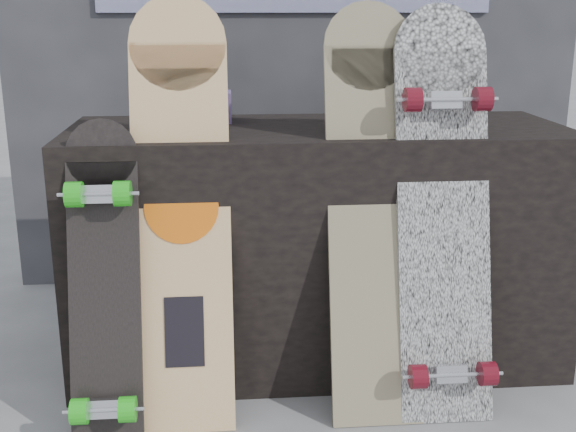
{
  "coord_description": "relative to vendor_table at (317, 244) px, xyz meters",
  "views": [
    {
      "loc": [
        -0.3,
        -1.79,
        1.16
      ],
      "look_at": [
        -0.12,
        0.2,
        0.59
      ],
      "focal_mm": 45.0,
      "sensor_mm": 36.0,
      "label": 1
    }
  ],
  "objects": [
    {
      "name": "skateboard_dark",
      "position": [
        -0.64,
        -0.4,
        0.05
      ],
      "size": [
        0.2,
        0.32,
        0.88
      ],
      "rotation": [
        -0.28,
        0.0,
        0.0
      ],
      "color": "black",
      "rests_on": "ground"
    },
    {
      "name": "longboard_celtic",
      "position": [
        0.12,
        -0.29,
        0.23
      ],
      "size": [
        0.27,
        0.37,
        1.19
      ],
      "rotation": [
        -0.29,
        0.0,
        0.0
      ],
      "color": "beige",
      "rests_on": "ground"
    },
    {
      "name": "merch_box_flat",
      "position": [
        0.16,
        0.0,
        0.43
      ],
      "size": [
        0.22,
        0.1,
        0.06
      ],
      "primitive_type": "cube",
      "color": "#D1B78C",
      "rests_on": "vendor_table"
    },
    {
      "name": "ground",
      "position": [
        0.0,
        -0.5,
        -0.4
      ],
      "size": [
        60.0,
        60.0,
        0.0
      ],
      "primitive_type": "plane",
      "color": "slate",
      "rests_on": "ground"
    },
    {
      "name": "booth",
      "position": [
        0.0,
        0.85,
        0.7
      ],
      "size": [
        2.4,
        0.22,
        2.2
      ],
      "color": "#2E2E33",
      "rests_on": "ground"
    },
    {
      "name": "vendor_table",
      "position": [
        0.0,
        0.0,
        0.0
      ],
      "size": [
        1.6,
        0.6,
        0.8
      ],
      "primitive_type": "cube",
      "color": "black",
      "rests_on": "ground"
    },
    {
      "name": "longboard_geisha",
      "position": [
        -0.43,
        -0.29,
        0.24
      ],
      "size": [
        0.28,
        0.35,
        1.21
      ],
      "rotation": [
        -0.27,
        0.0,
        0.0
      ],
      "color": "beige",
      "rests_on": "ground"
    },
    {
      "name": "merch_box_small",
      "position": [
        0.26,
        0.06,
        0.46
      ],
      "size": [
        0.14,
        0.14,
        0.12
      ],
      "primitive_type": "cube",
      "color": "#4C3A78",
      "rests_on": "vendor_table"
    },
    {
      "name": "longboard_cascadia",
      "position": [
        0.33,
        -0.32,
        0.22
      ],
      "size": [
        0.27,
        0.38,
        1.18
      ],
      "rotation": [
        -0.26,
        0.0,
        0.0
      ],
      "color": "white",
      "rests_on": "ground"
    },
    {
      "name": "merch_box_purple",
      "position": [
        -0.37,
        0.13,
        0.45
      ],
      "size": [
        0.18,
        0.12,
        0.1
      ],
      "primitive_type": "cube",
      "color": "#4C3A78",
      "rests_on": "vendor_table"
    }
  ]
}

